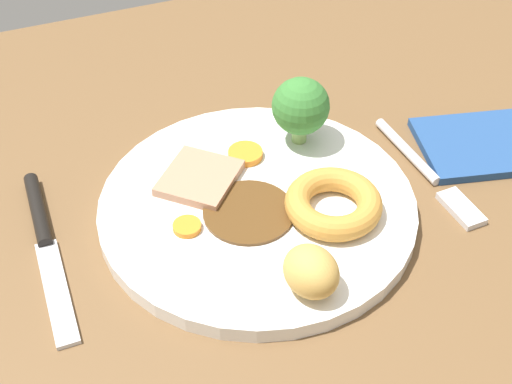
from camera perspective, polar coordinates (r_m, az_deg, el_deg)
The scene contains 12 objects.
dining_table at distance 58.12cm, azimuth 1.18°, elevation -4.79°, with size 120.00×84.00×3.60cm, color brown.
dinner_plate at distance 58.14cm, azimuth 0.00°, elevation -1.24°, with size 26.38×26.38×1.40cm, color white.
gravy_pool at distance 56.51cm, azimuth -0.60°, elevation -1.64°, with size 7.48×7.48×0.30cm, color #563819.
meat_slice_main at distance 59.39cm, azimuth -4.64°, elevation 1.16°, with size 6.29×5.84×0.80cm, color tan.
yorkshire_pudding at distance 56.31cm, azimuth 6.35°, elevation -0.93°, with size 7.90×7.90×2.05cm, color #C68938.
roast_potato_left at distance 50.16cm, azimuth 4.83°, elevation -6.40°, with size 4.50×3.83×3.63cm, color tan.
carrot_coin_front at distance 61.80cm, azimuth -0.88°, elevation 3.14°, with size 3.08×3.08×0.62cm, color orange.
carrot_coin_back at distance 55.44cm, azimuth -5.66°, elevation -2.84°, with size 2.28×2.28×0.49cm, color orange.
broccoli_floret at distance 61.72cm, azimuth 3.68°, elevation 6.97°, with size 5.15×5.15×6.37cm.
fork at distance 63.67cm, azimuth 13.90°, elevation 1.50°, with size 2.16×15.29×0.90cm.
knife at distance 58.51cm, azimuth -16.93°, elevation -3.59°, with size 1.87×18.52×1.20cm.
folded_napkin at distance 68.15cm, azimuth 17.84°, elevation 3.69°, with size 11.00×9.00×0.80cm, color navy.
Camera 1 is at (16.04, 36.06, 44.47)cm, focal length 48.90 mm.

